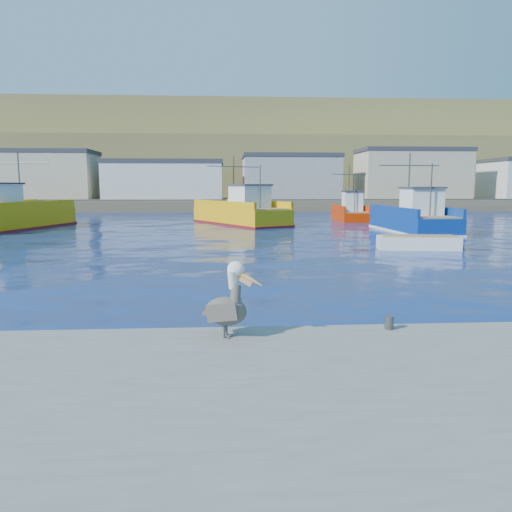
# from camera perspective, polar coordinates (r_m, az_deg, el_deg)

# --- Properties ---
(ground) EXTENTS (260.00, 260.00, 0.00)m
(ground) POSITION_cam_1_polar(r_m,az_deg,el_deg) (14.48, -0.94, -6.68)
(ground) COLOR navy
(ground) RESTS_ON ground
(dock) EXTENTS (70.00, 12.00, 0.50)m
(dock) POSITION_cam_1_polar(r_m,az_deg,el_deg) (6.09, 3.50, -26.19)
(dock) COLOR slate
(dock) RESTS_ON ground
(dock_bollards) EXTENTS (36.20, 0.20, 0.30)m
(dock_bollards) POSITION_cam_1_polar(r_m,az_deg,el_deg) (11.09, 3.02, -7.82)
(dock_bollards) COLOR #4C4C4C
(dock_bollards) RESTS_ON dock
(far_shore) EXTENTS (200.00, 81.00, 24.00)m
(far_shore) POSITION_cam_1_polar(r_m,az_deg,el_deg) (123.31, -3.37, 10.45)
(far_shore) COLOR brown
(far_shore) RESTS_ON ground
(trawler_yellow_a) EXTENTS (7.66, 13.89, 6.76)m
(trawler_yellow_a) POSITION_cam_1_polar(r_m,az_deg,el_deg) (47.95, -26.35, 4.15)
(trawler_yellow_a) COLOR #E5A20B
(trawler_yellow_a) RESTS_ON ground
(trawler_yellow_b) EXTENTS (9.64, 12.81, 6.64)m
(trawler_yellow_b) POSITION_cam_1_polar(r_m,az_deg,el_deg) (48.57, -1.67, 4.96)
(trawler_yellow_b) COLOR #E5A20B
(trawler_yellow_b) RESTS_ON ground
(trawler_blue) EXTENTS (5.06, 10.67, 6.42)m
(trawler_blue) POSITION_cam_1_polar(r_m,az_deg,el_deg) (42.20, 17.60, 4.00)
(trawler_blue) COLOR navy
(trawler_blue) RESTS_ON ground
(boat_orange) EXTENTS (3.80, 7.31, 5.94)m
(boat_orange) POSITION_cam_1_polar(r_m,az_deg,el_deg) (54.54, 10.73, 5.04)
(boat_orange) COLOR red
(boat_orange) RESTS_ON ground
(skiff_mid) EXTENTS (4.80, 2.34, 1.00)m
(skiff_mid) POSITION_cam_1_polar(r_m,az_deg,el_deg) (30.65, 18.01, 1.33)
(skiff_mid) COLOR silver
(skiff_mid) RESTS_ON ground
(skiff_far) EXTENTS (1.82, 4.00, 0.84)m
(skiff_far) POSITION_cam_1_polar(r_m,az_deg,el_deg) (57.62, 14.67, 4.36)
(skiff_far) COLOR silver
(skiff_far) RESTS_ON ground
(pelican) EXTENTS (1.31, 0.75, 1.63)m
(pelican) POSITION_cam_1_polar(r_m,az_deg,el_deg) (10.53, -3.21, -5.60)
(pelican) COLOR #595451
(pelican) RESTS_ON dock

